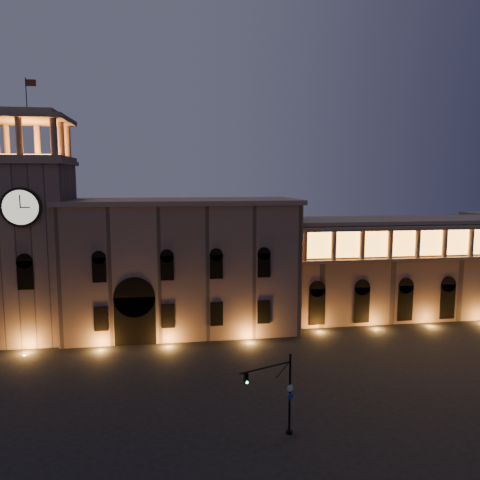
# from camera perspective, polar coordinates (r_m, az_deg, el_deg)

# --- Properties ---
(ground) EXTENTS (160.00, 160.00, 0.00)m
(ground) POSITION_cam_1_polar(r_m,az_deg,el_deg) (45.46, -3.39, -18.97)
(ground) COLOR black
(ground) RESTS_ON ground
(government_building) EXTENTS (30.80, 12.80, 17.60)m
(government_building) POSITION_cam_1_polar(r_m,az_deg,el_deg) (63.57, -7.10, -3.01)
(government_building) COLOR #795C4F
(government_building) RESTS_ON ground
(clock_tower) EXTENTS (9.80, 9.80, 32.40)m
(clock_tower) POSITION_cam_1_polar(r_m,az_deg,el_deg) (64.33, -23.77, -0.10)
(clock_tower) COLOR #795C4F
(clock_tower) RESTS_ON ground
(colonnade_wing) EXTENTS (40.60, 11.50, 14.50)m
(colonnade_wing) POSITION_cam_1_polar(r_m,az_deg,el_deg) (74.75, 20.02, -2.97)
(colonnade_wing) COLOR brown
(colonnade_wing) RESTS_ON ground
(traffic_light) EXTENTS (4.56, 2.04, 6.67)m
(traffic_light) POSITION_cam_1_polar(r_m,az_deg,el_deg) (38.60, 5.06, -18.22)
(traffic_light) COLOR black
(traffic_light) RESTS_ON ground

